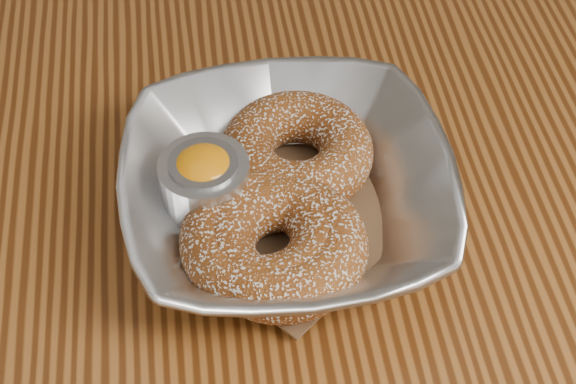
{
  "coord_description": "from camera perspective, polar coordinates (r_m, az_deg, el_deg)",
  "views": [
    {
      "loc": [
        -0.07,
        -0.31,
        1.23
      ],
      "look_at": [
        -0.02,
        0.07,
        0.78
      ],
      "focal_mm": 55.0,
      "sensor_mm": 36.0,
      "label": 1
    }
  ],
  "objects": [
    {
      "name": "donut_back",
      "position": [
        0.62,
        0.56,
        2.64
      ],
      "size": [
        0.12,
        0.12,
        0.04
      ],
      "primitive_type": "torus",
      "rotation": [
        0.0,
        0.0,
        0.09
      ],
      "color": "brown",
      "rests_on": "parchment"
    },
    {
      "name": "serving_bowl",
      "position": [
        0.59,
        0.0,
        -0.16
      ],
      "size": [
        0.22,
        0.22,
        0.05
      ],
      "primitive_type": "imported",
      "color": "#B8BBC0",
      "rests_on": "table"
    },
    {
      "name": "ramekin",
      "position": [
        0.59,
        -5.36,
        0.42
      ],
      "size": [
        0.06,
        0.06,
        0.06
      ],
      "color": "#B8BBC0",
      "rests_on": "table"
    },
    {
      "name": "table",
      "position": [
        0.66,
        2.42,
        -11.95
      ],
      "size": [
        1.2,
        0.8,
        0.75
      ],
      "color": "brown",
      "rests_on": "ground_plane"
    },
    {
      "name": "parchment",
      "position": [
        0.61,
        0.0,
        -1.3
      ],
      "size": [
        0.2,
        0.2,
        0.0
      ],
      "primitive_type": "cube",
      "rotation": [
        0.0,
        0.0,
        0.7
      ],
      "color": "brown",
      "rests_on": "table"
    },
    {
      "name": "donut_front",
      "position": [
        0.56,
        -0.42,
        -3.51
      ],
      "size": [
        0.13,
        0.13,
        0.04
      ],
      "primitive_type": "torus",
      "rotation": [
        0.0,
        0.0,
        0.14
      ],
      "color": "brown",
      "rests_on": "parchment"
    },
    {
      "name": "donut_extra",
      "position": [
        0.57,
        -1.51,
        -3.12
      ],
      "size": [
        0.13,
        0.13,
        0.04
      ],
      "primitive_type": "torus",
      "rotation": [
        0.0,
        0.0,
        -0.15
      ],
      "color": "brown",
      "rests_on": "parchment"
    }
  ]
}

